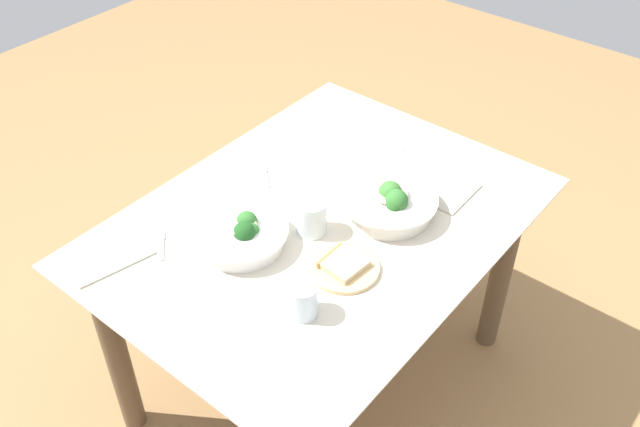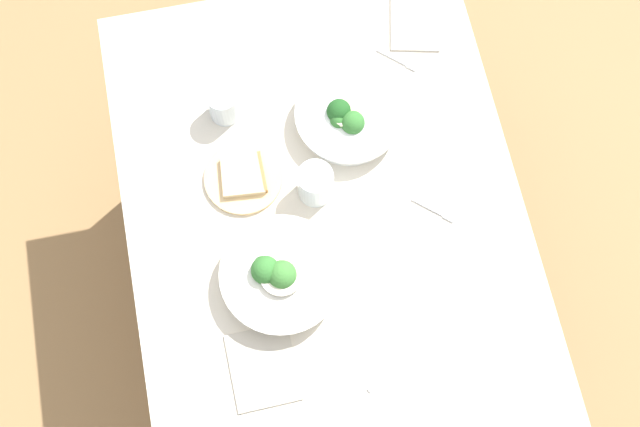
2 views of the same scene
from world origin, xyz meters
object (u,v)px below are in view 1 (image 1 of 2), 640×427
(water_glass_side, at_px, (312,217))
(table_knife_left, at_px, (374,147))
(bread_side_plate, at_px, (343,266))
(fork_by_near_bowl, at_px, (266,176))
(fork_by_far_bowl, at_px, (163,245))
(napkin_folded_upper, at_px, (446,191))
(broccoli_bowl_far, at_px, (389,203))
(water_glass_center, at_px, (302,299))
(broccoli_bowl_near, at_px, (241,235))
(table_knife_right, at_px, (439,150))
(napkin_folded_lower, at_px, (109,257))

(water_glass_side, relative_size, table_knife_left, 0.54)
(bread_side_plate, relative_size, fork_by_near_bowl, 2.07)
(fork_by_far_bowl, height_order, napkin_folded_upper, napkin_folded_upper)
(broccoli_bowl_far, xyz_separation_m, table_knife_left, (-0.24, -0.22, -0.03))
(broccoli_bowl_far, height_order, bread_side_plate, broccoli_bowl_far)
(water_glass_center, height_order, table_knife_left, water_glass_center)
(broccoli_bowl_far, bearing_deg, broccoli_bowl_near, -33.17)
(broccoli_bowl_far, height_order, water_glass_center, broccoli_bowl_far)
(table_knife_right, bearing_deg, broccoli_bowl_near, 55.91)
(table_knife_left, bearing_deg, table_knife_right, 3.66)
(broccoli_bowl_far, height_order, fork_by_near_bowl, broccoli_bowl_far)
(broccoli_bowl_far, distance_m, fork_by_near_bowl, 0.39)
(table_knife_left, height_order, table_knife_right, same)
(water_glass_side, distance_m, table_knife_right, 0.55)
(water_glass_center, relative_size, water_glass_side, 0.92)
(fork_by_near_bowl, distance_m, table_knife_right, 0.55)
(water_glass_side, height_order, table_knife_right, water_glass_side)
(table_knife_left, bearing_deg, fork_by_near_bowl, -146.66)
(water_glass_center, relative_size, table_knife_right, 0.45)
(water_glass_center, xyz_separation_m, fork_by_near_bowl, (-0.35, -0.44, -0.04))
(water_glass_center, relative_size, napkin_folded_upper, 0.52)
(broccoli_bowl_near, distance_m, fork_by_near_bowl, 0.30)
(broccoli_bowl_near, distance_m, bread_side_plate, 0.29)
(table_knife_left, distance_m, table_knife_right, 0.20)
(table_knife_left, relative_size, napkin_folded_upper, 1.06)
(broccoli_bowl_near, distance_m, napkin_folded_upper, 0.62)
(fork_by_far_bowl, bearing_deg, napkin_folded_lower, 101.98)
(water_glass_center, distance_m, fork_by_near_bowl, 0.56)
(broccoli_bowl_far, distance_m, napkin_folded_upper, 0.20)
(broccoli_bowl_far, xyz_separation_m, fork_by_far_bowl, (0.49, -0.39, -0.03))
(water_glass_center, xyz_separation_m, table_knife_left, (-0.67, -0.27, -0.04))
(table_knife_right, bearing_deg, bread_side_plate, 78.77)
(bread_side_plate, xyz_separation_m, table_knife_right, (-0.61, -0.09, -0.01))
(table_knife_left, distance_m, napkin_folded_upper, 0.30)
(water_glass_side, bearing_deg, napkin_folded_upper, 153.11)
(broccoli_bowl_far, distance_m, napkin_folded_lower, 0.77)
(broccoli_bowl_near, relative_size, water_glass_side, 2.60)
(broccoli_bowl_near, relative_size, napkin_folded_lower, 1.21)
(broccoli_bowl_far, distance_m, broccoli_bowl_near, 0.42)
(napkin_folded_upper, distance_m, napkin_folded_lower, 0.96)
(water_glass_side, bearing_deg, napkin_folded_lower, -39.09)
(water_glass_center, bearing_deg, table_knife_right, -172.28)
(bread_side_plate, height_order, napkin_folded_upper, bread_side_plate)
(napkin_folded_upper, relative_size, napkin_folded_lower, 0.82)
(bread_side_plate, xyz_separation_m, table_knife_left, (-0.50, -0.26, -0.01))
(bread_side_plate, bearing_deg, table_knife_left, -152.30)
(broccoli_bowl_far, bearing_deg, table_knife_right, -171.52)
(broccoli_bowl_near, xyz_separation_m, water_glass_side, (-0.16, 0.11, 0.02))
(broccoli_bowl_far, height_order, broccoli_bowl_near, broccoli_bowl_far)
(broccoli_bowl_near, relative_size, table_knife_right, 1.27)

